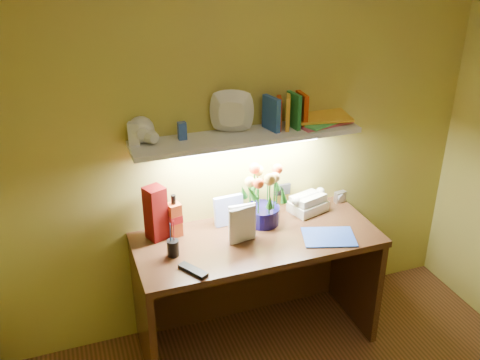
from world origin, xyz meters
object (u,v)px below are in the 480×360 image
Objects in this scene: telephone at (308,202)px; desk_clock at (340,197)px; desk at (257,290)px; whisky_bottle at (174,215)px; flower_bouquet at (263,195)px.

telephone is 0.25m from desk_clock.
desk is 19.37× the size of desk_clock.
desk is 0.80m from desk_clock.
whisky_bottle reaches higher than telephone.
desk is at bearing -22.48° from whisky_bottle.
desk is 3.87× the size of flower_bouquet.
desk is 5.43× the size of whisky_bottle.
desk_clock reaches higher than desk.
flower_bouquet is 0.53m from whisky_bottle.
flower_bouquet is 5.01× the size of desk_clock.
flower_bouquet reaches higher than telephone.
flower_bouquet is 1.69× the size of telephone.
flower_bouquet is 0.34m from telephone.
desk is at bearing -120.99° from flower_bouquet.
flower_bouquet is 0.59m from desk_clock.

